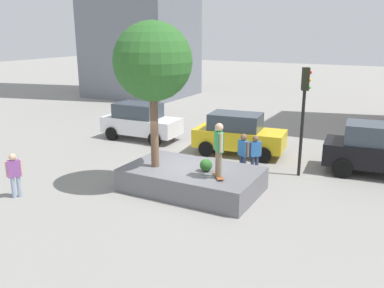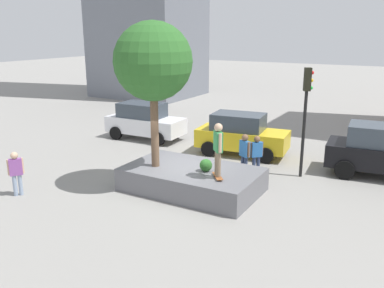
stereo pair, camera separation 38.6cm
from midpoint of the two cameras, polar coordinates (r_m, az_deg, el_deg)
ground_plane at (r=15.16m, az=-1.89°, el=-5.87°), size 120.00×120.00×0.00m
planter_ledge at (r=14.66m, az=-0.76°, el=-4.93°), size 4.73×2.83×0.81m
plaza_tree at (r=14.10m, az=-6.29°, el=11.26°), size 2.69×2.69×5.06m
boxwood_shrub at (r=14.19m, az=1.19°, el=-2.95°), size 0.44×0.44×0.44m
skateboard at (r=13.65m, az=2.86°, el=-4.46°), size 0.67×0.75×0.07m
skateboarder at (r=13.33m, az=2.92°, el=-0.23°), size 0.47×0.49×1.78m
police_car at (r=21.59m, az=-7.68°, el=3.17°), size 4.13×2.03×1.90m
taxi_cab at (r=18.85m, az=5.87°, el=1.43°), size 4.25×2.28×1.90m
sedan_parked at (r=17.54m, az=24.28°, el=-0.73°), size 4.52×2.37×2.03m
traffic_light_corner at (r=16.02m, az=14.65°, el=5.54°), size 0.37×0.36×4.21m
passerby_with_bag at (r=15.19m, az=-24.15°, el=-3.60°), size 0.38×0.45×1.57m
pedestrian_crossing at (r=16.03m, az=6.46°, el=-1.07°), size 0.51×0.39×1.69m
bystander_watching at (r=16.22m, az=8.10°, el=-1.14°), size 0.43×0.43×1.59m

